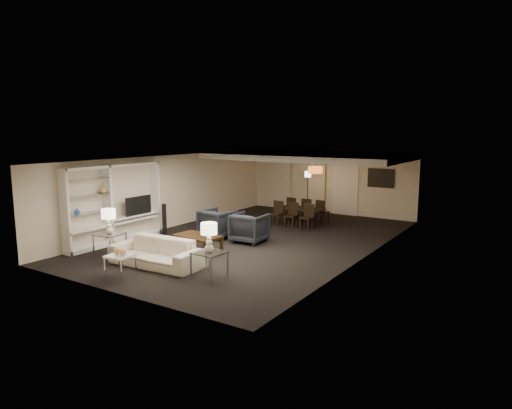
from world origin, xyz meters
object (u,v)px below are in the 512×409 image
object	(u,v)px
chair_fl	(293,208)
vase_blue	(77,211)
table_lamp_right	(209,237)
dining_table	(300,216)
table_lamp_left	(109,221)
sofa	(156,252)
pendant_light	(315,170)
side_table_left	(110,245)
chair_fr	(323,211)
armchair_left	(218,223)
chair_nr	(307,217)
marble_table	(121,266)
floor_speaker	(164,219)
side_table_right	(210,265)
floor_lamp	(308,193)
armchair_right	(249,228)
television	(136,205)
chair_fm	(308,210)
chair_nm	(291,215)
coffee_table	(198,243)
vase_amber	(103,189)
chair_nl	(276,214)

from	to	relation	value
chair_fl	vase_blue	bearing A→B (deg)	68.09
table_lamp_right	dining_table	xyz separation A→B (m)	(-1.05, 6.45, -0.65)
table_lamp_left	sofa	bearing A→B (deg)	0.00
pendant_light	table_lamp_right	distance (m)	7.27
side_table_left	chair_fr	size ratio (longest dim) A/B	0.75
armchair_left	side_table_left	size ratio (longest dim) A/B	1.49
vase_blue	chair_nr	bearing A→B (deg)	56.65
marble_table	chair_fr	bearing A→B (deg)	81.31
marble_table	floor_speaker	xyz separation A→B (m)	(-2.29, 3.78, 0.23)
side_table_right	floor_lamp	bearing A→B (deg)	101.33
armchair_right	chair_fl	world-z (taller)	armchair_right
table_lamp_right	vase_blue	size ratio (longest dim) A/B	3.69
pendant_light	sofa	world-z (taller)	pendant_light
armchair_right	television	distance (m)	3.63
marble_table	chair_fr	world-z (taller)	chair_fr
table_lamp_right	pendant_light	bearing A→B (deg)	96.39
table_lamp_right	sofa	bearing A→B (deg)	180.00
side_table_left	chair_nr	size ratio (longest dim) A/B	0.75
chair_fm	floor_speaker	bearing A→B (deg)	49.05
floor_lamp	pendant_light	bearing A→B (deg)	-53.02
table_lamp_left	television	size ratio (longest dim) A/B	0.68
armchair_left	side_table_right	bearing A→B (deg)	130.45
side_table_left	table_lamp_right	bearing A→B (deg)	0.00
table_lamp_left	vase_blue	world-z (taller)	table_lamp_left
side_table_left	floor_speaker	bearing A→B (deg)	102.50
chair_nr	pendant_light	bearing A→B (deg)	109.18
armchair_left	chair_nm	distance (m)	2.80
armchair_right	chair_fm	bearing A→B (deg)	-94.27
pendant_light	chair_fm	bearing A→B (deg)	-166.31
vase_blue	floor_speaker	size ratio (longest dim) A/B	0.18
television	chair_fl	size ratio (longest dim) A/B	1.15
coffee_table	vase_amber	bearing A→B (deg)	-161.13
side_table_left	floor_lamp	xyz separation A→B (m)	(1.73, 8.31, 0.57)
side_table_right	vase_amber	size ratio (longest dim) A/B	3.45
dining_table	chair_fl	size ratio (longest dim) A/B	1.92
sofa	table_lamp_right	size ratio (longest dim) A/B	3.53
armchair_left	chair_nl	bearing A→B (deg)	-99.06
pendant_light	chair_nr	world-z (taller)	pendant_light
side_table_left	dining_table	xyz separation A→B (m)	(2.35, 6.45, -0.01)
coffee_table	chair_nr	xyz separation A→B (m)	(1.25, 4.20, 0.20)
armchair_right	vase_blue	world-z (taller)	vase_blue
armchair_right	side_table_left	xyz separation A→B (m)	(-2.30, -3.30, -0.14)
coffee_table	chair_nr	size ratio (longest dim) A/B	1.50
pendant_light	television	xyz separation A→B (m)	(-3.58, -5.29, -0.88)
coffee_table	side_table_right	size ratio (longest dim) A/B	2.00
chair_fr	coffee_table	bearing A→B (deg)	84.43
chair_nm	chair_fl	distance (m)	1.43
chair_nl	chair_fl	xyz separation A→B (m)	(0.00, 1.30, 0.00)
chair_fl	side_table_left	bearing A→B (deg)	74.90
sofa	television	distance (m)	3.34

